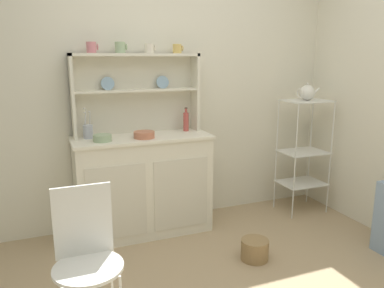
{
  "coord_description": "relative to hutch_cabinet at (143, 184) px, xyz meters",
  "views": [
    {
      "loc": [
        -1.06,
        -1.68,
        1.5
      ],
      "look_at": [
        0.05,
        1.12,
        0.81
      ],
      "focal_mm": 35.75,
      "sensor_mm": 36.0,
      "label": 1
    }
  ],
  "objects": [
    {
      "name": "wall_back",
      "position": [
        0.3,
        0.26,
        0.81
      ],
      "size": [
        3.84,
        0.05,
        2.5
      ],
      "primitive_type": "cube",
      "color": "silver",
      "rests_on": "ground"
    },
    {
      "name": "hutch_cabinet",
      "position": [
        0.0,
        0.0,
        0.0
      ],
      "size": [
        1.15,
        0.45,
        0.86
      ],
      "color": "silver",
      "rests_on": "ground"
    },
    {
      "name": "hutch_shelf_unit",
      "position": [
        0.0,
        0.16,
        0.81
      ],
      "size": [
        1.07,
        0.18,
        0.68
      ],
      "color": "silver",
      "rests_on": "hutch_cabinet"
    },
    {
      "name": "bakers_rack",
      "position": [
        1.57,
        -0.1,
        0.23
      ],
      "size": [
        0.43,
        0.33,
        1.1
      ],
      "color": "silver",
      "rests_on": "ground"
    },
    {
      "name": "wire_chair",
      "position": [
        -0.61,
        -1.16,
        0.08
      ],
      "size": [
        0.36,
        0.36,
        0.85
      ],
      "rotation": [
        0.0,
        0.0,
        0.19
      ],
      "color": "white",
      "rests_on": "ground"
    },
    {
      "name": "floor_basket",
      "position": [
        0.65,
        -0.77,
        -0.36
      ],
      "size": [
        0.21,
        0.21,
        0.16
      ],
      "primitive_type": "cylinder",
      "color": "#93754C",
      "rests_on": "ground"
    },
    {
      "name": "cup_rose_0",
      "position": [
        -0.35,
        0.12,
        1.13
      ],
      "size": [
        0.09,
        0.08,
        0.09
      ],
      "color": "#D17A84",
      "rests_on": "hutch_shelf_unit"
    },
    {
      "name": "cup_sage_1",
      "position": [
        -0.13,
        0.12,
        1.14
      ],
      "size": [
        0.1,
        0.08,
        0.09
      ],
      "color": "#9EB78E",
      "rests_on": "hutch_shelf_unit"
    },
    {
      "name": "cup_cream_2",
      "position": [
        0.12,
        0.12,
        1.13
      ],
      "size": [
        0.09,
        0.08,
        0.08
      ],
      "color": "silver",
      "rests_on": "hutch_shelf_unit"
    },
    {
      "name": "cup_gold_3",
      "position": [
        0.36,
        0.12,
        1.13
      ],
      "size": [
        0.09,
        0.08,
        0.08
      ],
      "color": "#DBB760",
      "rests_on": "hutch_shelf_unit"
    },
    {
      "name": "bowl_mixing_large",
      "position": [
        -0.34,
        -0.07,
        0.44
      ],
      "size": [
        0.15,
        0.15,
        0.05
      ],
      "primitive_type": "cylinder",
      "color": "#9EB78E",
      "rests_on": "hutch_cabinet"
    },
    {
      "name": "bowl_floral_medium",
      "position": [
        0.0,
        -0.07,
        0.44
      ],
      "size": [
        0.17,
        0.17,
        0.05
      ],
      "primitive_type": "cylinder",
      "color": "#C67556",
      "rests_on": "hutch_cabinet"
    },
    {
      "name": "jam_bottle",
      "position": [
        0.43,
        0.09,
        0.5
      ],
      "size": [
        0.05,
        0.05,
        0.21
      ],
      "color": "#B74C47",
      "rests_on": "hutch_cabinet"
    },
    {
      "name": "utensil_jar",
      "position": [
        -0.43,
        0.08,
        0.48
      ],
      "size": [
        0.08,
        0.08,
        0.25
      ],
      "color": "#B2B7C6",
      "rests_on": "hutch_cabinet"
    },
    {
      "name": "porcelain_teapot",
      "position": [
        1.57,
        -0.1,
        0.73
      ],
      "size": [
        0.23,
        0.14,
        0.16
      ],
      "color": "white",
      "rests_on": "bakers_rack"
    }
  ]
}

